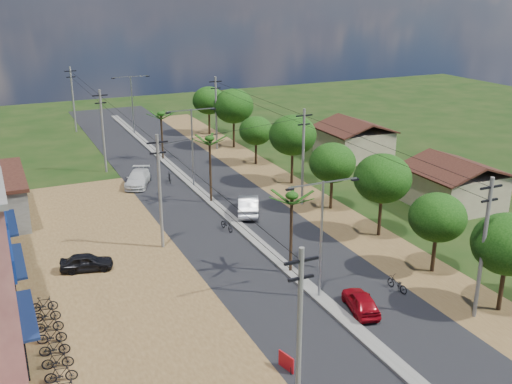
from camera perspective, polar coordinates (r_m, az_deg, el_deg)
ground at (r=39.82m, az=6.00°, el=-9.99°), size 160.00×160.00×0.00m
road at (r=52.00m, az=-2.36°, el=-2.70°), size 12.00×110.00×0.04m
median at (r=54.58m, az=-3.56°, el=-1.57°), size 1.00×90.00×0.18m
dirt_lot_west at (r=42.51m, az=-17.84°, el=-8.87°), size 18.00×46.00×0.04m
dirt_shoulder_east at (r=55.54m, az=5.78°, el=-1.35°), size 5.00×90.00×0.03m
house_east_near at (r=57.62m, az=18.34°, el=1.01°), size 7.60×7.50×4.60m
house_east_far at (r=71.79m, az=9.30°, el=5.18°), size 7.60×7.50×4.60m
tree_east_a at (r=39.32m, az=22.87°, el=-4.60°), size 4.40×4.40×6.37m
tree_east_b at (r=43.22m, az=16.91°, el=-2.33°), size 4.00×4.00×5.83m
tree_east_c at (r=48.31m, az=11.96°, el=1.28°), size 4.60×4.60×6.83m
tree_east_d at (r=53.82m, az=7.30°, el=2.78°), size 4.20×4.20×6.13m
tree_east_e at (r=60.42m, az=3.51°, el=5.43°), size 4.80×4.80×7.14m
tree_east_f at (r=67.51m, az=-0.00°, el=5.86°), size 3.80×3.80×5.52m
tree_east_g at (r=74.64m, az=-2.16°, el=8.18°), size 5.00×5.00×7.38m
tree_east_h at (r=81.98m, az=-4.52°, el=8.68°), size 4.40×4.40×6.52m
palm_median_near at (r=40.72m, az=3.43°, el=-0.69°), size 2.00×2.00×6.15m
palm_median_mid at (r=54.64m, az=-4.44°, el=4.82°), size 2.00×2.00×6.55m
palm_median_far at (r=69.66m, az=-9.05°, el=7.19°), size 2.00×2.00×5.85m
streetlight_near at (r=37.74m, az=6.25°, el=-3.62°), size 5.10×0.18×8.00m
streetlight_mid at (r=59.49m, az=-6.09°, el=4.84°), size 5.10×0.18×8.00m
streetlight_far at (r=83.09m, az=-11.72°, el=8.59°), size 5.10×0.18×8.00m
utility_pole_w_a at (r=26.92m, az=4.15°, el=-13.56°), size 1.60×0.24×9.00m
utility_pole_w_b at (r=45.60m, az=-9.15°, el=0.24°), size 1.60×0.24×9.00m
utility_pole_w_c at (r=66.35m, az=-14.39°, el=5.80°), size 1.60×0.24×9.00m
utility_pole_w_d at (r=86.73m, az=-17.04°, el=8.56°), size 1.60×0.24×9.00m
utility_pole_e_a at (r=37.84m, az=20.84°, el=-4.80°), size 1.60×0.24×9.00m
utility_pole_e_b at (r=54.43m, az=4.51°, el=3.52°), size 1.60×0.24×9.00m
utility_pole_e_c at (r=73.90m, az=-3.82°, el=7.66°), size 1.60×0.24×9.00m
car_red_near at (r=38.38m, az=9.95°, el=-10.28°), size 2.37×4.02×1.28m
car_silver_mid at (r=53.16m, az=-0.73°, el=-1.27°), size 3.63×5.25×1.64m
car_white_far at (r=61.88m, az=-11.18°, el=1.24°), size 3.92×5.50×1.48m
car_parked_dark at (r=44.52m, az=-15.83°, el=-6.47°), size 3.92×2.27×1.25m
moto_rider_east at (r=41.30m, az=13.29°, el=-8.56°), size 0.83×1.87×0.95m
moto_rider_west_a at (r=49.74m, az=-2.79°, el=-3.17°), size 0.88×1.90×0.96m
moto_rider_west_b at (r=62.48m, az=-8.24°, el=1.38°), size 0.82×1.83×1.06m
roadside_sign at (r=32.82m, az=2.89°, el=-15.88°), size 0.36×1.13×0.96m
parked_scooter_row at (r=35.61m, az=-18.64°, el=-13.85°), size 1.72×11.12×1.00m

